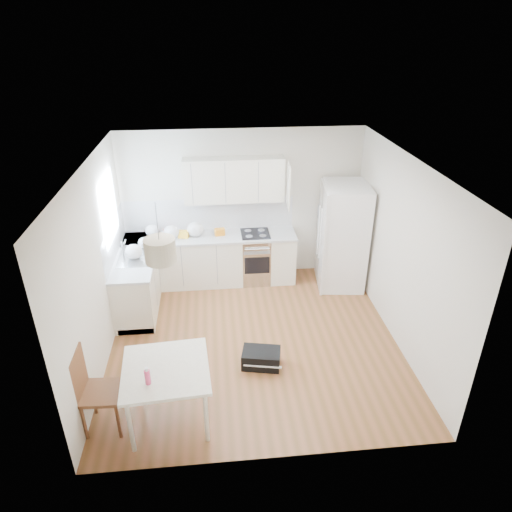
{
  "coord_description": "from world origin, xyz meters",
  "views": [
    {
      "loc": [
        -0.53,
        -5.49,
        4.26
      ],
      "look_at": [
        0.07,
        0.4,
        1.21
      ],
      "focal_mm": 32.0,
      "sensor_mm": 36.0,
      "label": 1
    }
  ],
  "objects_px": {
    "refrigerator": "(343,236)",
    "gym_bag": "(261,358)",
    "dining_table": "(166,374)",
    "dining_chair": "(102,391)"
  },
  "relations": [
    {
      "from": "gym_bag",
      "to": "dining_table",
      "type": "bearing_deg",
      "value": -133.09
    },
    {
      "from": "refrigerator",
      "to": "gym_bag",
      "type": "height_order",
      "value": "refrigerator"
    },
    {
      "from": "refrigerator",
      "to": "dining_chair",
      "type": "height_order",
      "value": "refrigerator"
    },
    {
      "from": "dining_table",
      "to": "gym_bag",
      "type": "relative_size",
      "value": 2.01
    },
    {
      "from": "refrigerator",
      "to": "gym_bag",
      "type": "distance_m",
      "value": 2.83
    },
    {
      "from": "refrigerator",
      "to": "dining_table",
      "type": "relative_size",
      "value": 1.78
    },
    {
      "from": "dining_chair",
      "to": "gym_bag",
      "type": "bearing_deg",
      "value": 27.39
    },
    {
      "from": "dining_chair",
      "to": "gym_bag",
      "type": "xyz_separation_m",
      "value": [
        1.92,
        0.86,
        -0.41
      ]
    },
    {
      "from": "dining_table",
      "to": "dining_chair",
      "type": "relative_size",
      "value": 0.98
    },
    {
      "from": "refrigerator",
      "to": "gym_bag",
      "type": "bearing_deg",
      "value": -121.77
    }
  ]
}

